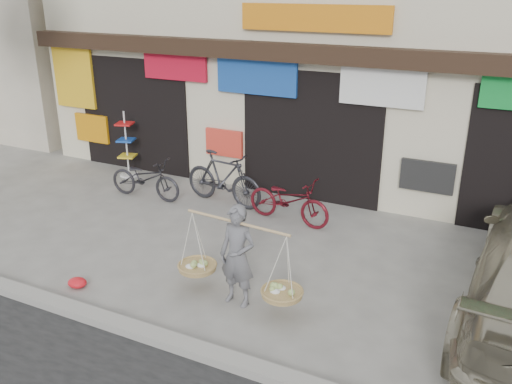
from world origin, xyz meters
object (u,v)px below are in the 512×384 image
at_px(bike_0, 145,178).
at_px(bike_2, 289,200).
at_px(street_vendor, 238,260).
at_px(display_rack, 127,150).
at_px(bike_1, 223,178).

bearing_deg(bike_0, bike_2, -88.02).
relative_size(street_vendor, bike_2, 1.15).
height_order(street_vendor, display_rack, display_rack).
relative_size(street_vendor, bike_1, 1.07).
relative_size(bike_0, bike_1, 0.91).
bearing_deg(bike_2, bike_0, 100.51).
bearing_deg(bike_0, street_vendor, -128.14).
height_order(bike_0, display_rack, display_rack).
bearing_deg(display_rack, bike_0, -38.21).
height_order(bike_1, bike_2, bike_1).
bearing_deg(street_vendor, bike_0, 147.99).
distance_m(street_vendor, bike_0, 4.59).
xyz_separation_m(bike_0, display_rack, (-1.25, 0.98, 0.19)).
bearing_deg(bike_1, bike_2, -91.66).
height_order(bike_0, bike_1, bike_1).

